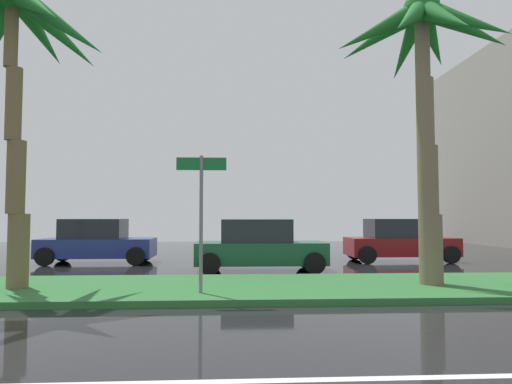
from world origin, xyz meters
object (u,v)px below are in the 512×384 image
palm_tree_mid_left (12,34)px  car_in_traffic_third (259,246)px  street_name_sign (201,204)px  car_in_traffic_second (97,242)px  car_in_traffic_fourth (399,241)px  palm_tree_centre_left (423,53)px

palm_tree_mid_left → car_in_traffic_third: bearing=35.2°
street_name_sign → car_in_traffic_second: 9.26m
palm_tree_mid_left → car_in_traffic_fourth: bearing=31.1°
palm_tree_mid_left → car_in_traffic_third: 9.18m
palm_tree_centre_left → street_name_sign: bearing=-169.8°
car_in_traffic_fourth → car_in_traffic_third: bearing=-153.7°
car_in_traffic_second → car_in_traffic_fourth: 12.06m
car_in_traffic_second → palm_tree_mid_left: bearing=-89.6°
car_in_traffic_second → car_in_traffic_fourth: (12.06, 0.06, 0.00)m
palm_tree_centre_left → palm_tree_mid_left: bearing=-178.8°
palm_tree_mid_left → car_in_traffic_third: (6.13, 4.32, -5.29)m
palm_tree_centre_left → street_name_sign: size_ratio=2.47×
street_name_sign → car_in_traffic_fourth: (7.49, 8.01, -1.25)m
car_in_traffic_third → car_in_traffic_second: bearing=155.2°
palm_tree_mid_left → car_in_traffic_second: (-0.05, 7.18, -5.29)m
street_name_sign → car_in_traffic_fourth: bearing=46.9°
car_in_traffic_second → car_in_traffic_third: (6.17, -2.85, 0.00)m
car_in_traffic_second → car_in_traffic_third: bearing=-24.8°
palm_tree_centre_left → car_in_traffic_second: size_ratio=1.72×
street_name_sign → car_in_traffic_third: street_name_sign is taller
palm_tree_mid_left → car_in_traffic_fourth: (12.02, 7.24, -5.29)m
palm_tree_mid_left → car_in_traffic_second: size_ratio=1.73×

